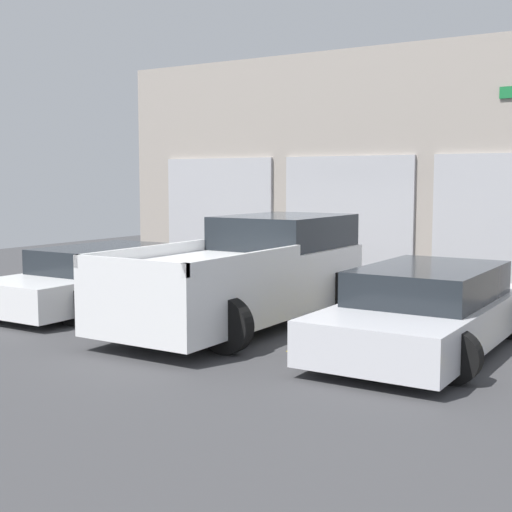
{
  "coord_description": "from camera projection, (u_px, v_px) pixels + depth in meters",
  "views": [
    {
      "loc": [
        6.27,
        -11.07,
        2.38
      ],
      "look_at": [
        0.0,
        -1.06,
        1.1
      ],
      "focal_mm": 50.0,
      "sensor_mm": 36.0,
      "label": 1
    }
  ],
  "objects": [
    {
      "name": "pickup_truck",
      "position": [
        248.0,
        274.0,
        11.7
      ],
      "size": [
        2.5,
        5.31,
        1.74
      ],
      "color": "white",
      "rests_on": "ground"
    },
    {
      "name": "parking_stripe_centre",
      "position": [
        325.0,
        337.0,
        10.76
      ],
      "size": [
        0.12,
        2.2,
        0.01
      ],
      "primitive_type": "cube",
      "color": "gold",
      "rests_on": "ground"
    },
    {
      "name": "sedan_side",
      "position": [
        427.0,
        310.0,
        9.9
      ],
      "size": [
        2.27,
        4.55,
        1.17
      ],
      "color": "silver",
      "rests_on": "ground"
    },
    {
      "name": "sedan_white",
      "position": [
        101.0,
        279.0,
        13.18
      ],
      "size": [
        2.15,
        4.42,
        1.14
      ],
      "color": "white",
      "rests_on": "ground"
    },
    {
      "name": "shophouse_building",
      "position": [
        362.0,
        173.0,
        15.39
      ],
      "size": [
        12.19,
        0.68,
        5.12
      ],
      "color": "#9E9389",
      "rests_on": "ground"
    },
    {
      "name": "parking_stripe_left",
      "position": [
        165.0,
        316.0,
        12.39
      ],
      "size": [
        0.12,
        2.2,
        0.01
      ],
      "primitive_type": "cube",
      "color": "gold",
      "rests_on": "ground"
    },
    {
      "name": "ground_plane",
      "position": [
        287.0,
        311.0,
        12.89
      ],
      "size": [
        28.0,
        28.0,
        0.0
      ],
      "primitive_type": "plane",
      "color": "#3D3D3F"
    },
    {
      "name": "parking_stripe_far_left",
      "position": [
        43.0,
        300.0,
        14.03
      ],
      "size": [
        0.12,
        2.2,
        0.01
      ],
      "primitive_type": "cube",
      "color": "gold",
      "rests_on": "ground"
    }
  ]
}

